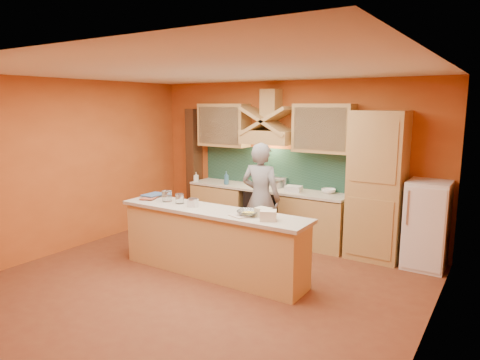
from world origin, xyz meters
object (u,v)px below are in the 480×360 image
Objects in this scene: stove at (266,213)px; mixing_bowl at (248,213)px; kitchen_scale at (193,203)px; person at (261,198)px; fridge at (427,225)px.

mixing_bowl is (0.81, -1.91, 0.53)m from stove.
kitchen_scale is at bearing -93.64° from stove.
mixing_bowl is at bearing -67.09° from stove.
person reaches higher than kitchen_scale.
person is (-2.38, -0.74, 0.25)m from fridge.
stove is at bearing 72.27° from kitchen_scale.
stove is at bearing 112.91° from mixing_bowl.
person reaches higher than stove.
mixing_bowl is at bearing -134.78° from fridge.
mixing_bowl is (0.49, -1.17, 0.08)m from person.
stove is 3.09× the size of mixing_bowl.
stove is 2.14m from mixing_bowl.
fridge is 2.50m from person.
person is 14.47× the size of kitchen_scale.
kitchen_scale is 0.43× the size of mixing_bowl.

